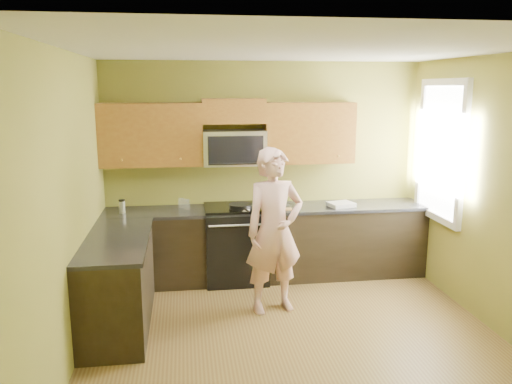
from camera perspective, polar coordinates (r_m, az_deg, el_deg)
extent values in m
plane|color=brown|center=(5.10, 4.45, -16.29)|extent=(4.00, 4.00, 0.00)
plane|color=white|center=(4.52, 5.01, 15.61)|extent=(4.00, 4.00, 0.00)
plane|color=olive|center=(6.55, 0.88, 2.56)|extent=(4.00, 0.00, 4.00)
plane|color=olive|center=(2.79, 13.89, -10.46)|extent=(4.00, 0.00, 4.00)
plane|color=olive|center=(4.62, -20.28, -2.03)|extent=(0.00, 4.00, 4.00)
plane|color=olive|center=(5.42, 25.82, -0.54)|extent=(0.00, 4.00, 4.00)
cube|color=black|center=(6.47, 1.27, -5.84)|extent=(4.00, 0.60, 0.88)
cube|color=black|center=(5.40, -15.11, -9.88)|extent=(0.60, 1.60, 0.88)
cube|color=black|center=(6.34, 1.30, -1.90)|extent=(4.00, 0.62, 0.04)
cube|color=black|center=(5.25, -15.27, -5.20)|extent=(0.62, 1.60, 0.04)
cube|color=brown|center=(6.26, -2.53, 9.03)|extent=(0.76, 0.33, 0.30)
imported|color=#E07D70|center=(5.43, 2.07, -4.38)|extent=(0.73, 0.56, 1.77)
cube|color=#B27F47|center=(6.22, 3.50, -1.92)|extent=(0.12, 0.12, 0.01)
ellipsoid|color=silver|center=(6.05, -1.23, -2.06)|extent=(0.15, 0.15, 0.06)
ellipsoid|color=silver|center=(6.43, 2.89, -1.23)|extent=(0.16, 0.17, 0.07)
cube|color=white|center=(6.47, 9.48, -1.38)|extent=(0.35, 0.31, 0.05)
cylinder|color=silver|center=(6.29, -7.74, -1.36)|extent=(0.08, 0.08, 0.12)
cylinder|color=silver|center=(6.38, -8.37, -1.21)|extent=(0.08, 0.08, 0.12)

